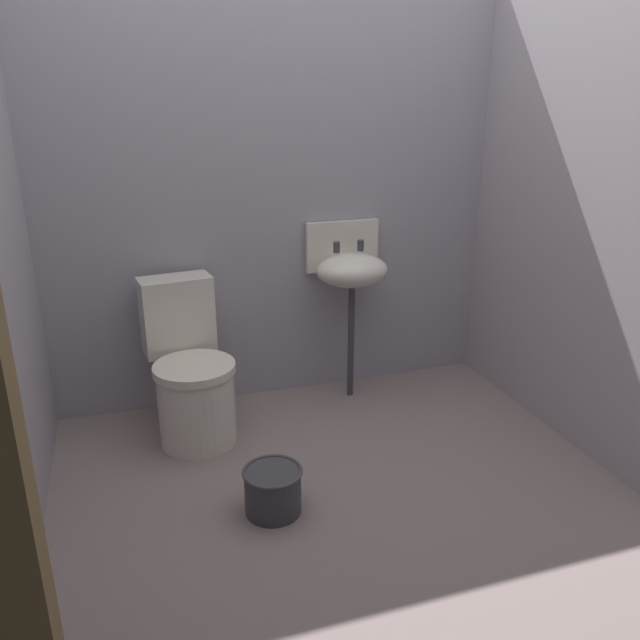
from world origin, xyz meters
TOP-DOWN VIEW (x-y plane):
  - ground_plane at (0.00, 0.00)m, footprint 2.87×2.43m
  - wall_back at (0.00, 1.06)m, footprint 2.87×0.10m
  - wall_right at (1.29, 0.10)m, footprint 0.10×2.23m
  - toilet_near_wall at (-0.55, 0.66)m, footprint 0.45×0.63m
  - sink at (0.37, 0.85)m, footprint 0.42×0.34m
  - bucket at (-0.32, -0.10)m, footprint 0.25×0.25m

SIDE VIEW (x-z plane):
  - ground_plane at x=0.00m, z-range -0.08..0.00m
  - bucket at x=-0.32m, z-range 0.00..0.20m
  - toilet_near_wall at x=-0.55m, z-range -0.07..0.71m
  - sink at x=0.37m, z-range 0.26..1.25m
  - wall_back at x=0.00m, z-range 0.00..2.29m
  - wall_right at x=1.29m, z-range 0.00..2.29m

